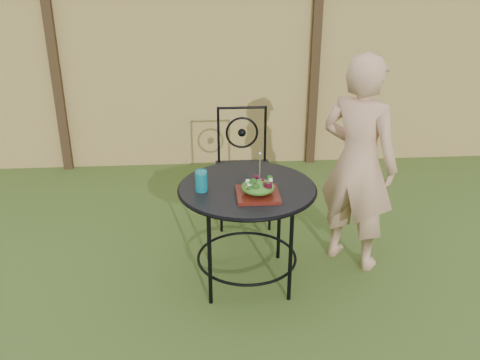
{
  "coord_description": "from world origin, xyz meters",
  "views": [
    {
      "loc": [
        0.14,
        -3.25,
        2.19
      ],
      "look_at": [
        0.37,
        -0.0,
        0.75
      ],
      "focal_mm": 40.0,
      "sensor_mm": 36.0,
      "label": 1
    }
  ],
  "objects": [
    {
      "name": "patio_table",
      "position": [
        0.42,
        -0.05,
        0.59
      ],
      "size": [
        0.92,
        0.92,
        0.72
      ],
      "color": "black",
      "rests_on": "ground"
    },
    {
      "name": "fence",
      "position": [
        -0.0,
        2.19,
        0.95
      ],
      "size": [
        8.0,
        0.12,
        1.9
      ],
      "color": "tan",
      "rests_on": "ground"
    },
    {
      "name": "patio_chair",
      "position": [
        0.47,
        0.91,
        0.5
      ],
      "size": [
        0.46,
        0.46,
        0.95
      ],
      "color": "black",
      "rests_on": "ground"
    },
    {
      "name": "drinking_glass",
      "position": [
        0.12,
        -0.1,
        0.79
      ],
      "size": [
        0.08,
        0.08,
        0.14
      ],
      "primitive_type": "cylinder",
      "color": "#0B7583",
      "rests_on": "patio_table"
    },
    {
      "name": "salad_plate",
      "position": [
        0.47,
        -0.21,
        0.74
      ],
      "size": [
        0.27,
        0.27,
        0.02
      ],
      "primitive_type": "cube",
      "color": "#3D0908",
      "rests_on": "patio_table"
    },
    {
      "name": "diner",
      "position": [
        1.22,
        0.15,
        0.78
      ],
      "size": [
        0.67,
        0.66,
        1.56
      ],
      "primitive_type": "imported",
      "rotation": [
        0.0,
        0.0,
        2.41
      ],
      "color": "tan",
      "rests_on": "ground"
    },
    {
      "name": "fork",
      "position": [
        0.48,
        -0.21,
        0.92
      ],
      "size": [
        0.01,
        0.01,
        0.18
      ],
      "primitive_type": "cylinder",
      "color": "silver",
      "rests_on": "salad"
    },
    {
      "name": "ground",
      "position": [
        0.0,
        0.0,
        0.0
      ],
      "size": [
        60.0,
        60.0,
        0.0
      ],
      "primitive_type": "plane",
      "color": "#2A4415",
      "rests_on": "ground"
    },
    {
      "name": "salad",
      "position": [
        0.47,
        -0.21,
        0.79
      ],
      "size": [
        0.21,
        0.21,
        0.08
      ],
      "primitive_type": "ellipsoid",
      "color": "#235614",
      "rests_on": "salad_plate"
    }
  ]
}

